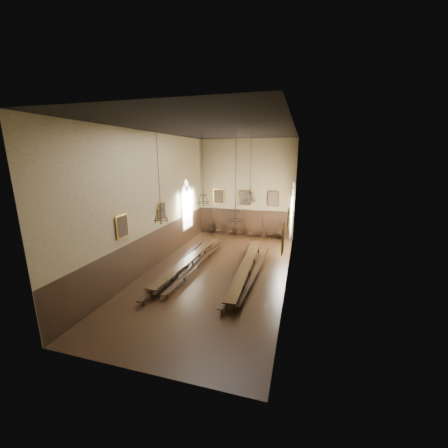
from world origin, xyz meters
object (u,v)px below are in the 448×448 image
at_px(bench_left_outer, 179,264).
at_px(chair_0, 210,231).
at_px(bench_right_outer, 256,272).
at_px(chandelier_front_right, 235,213).
at_px(table_right, 246,270).
at_px(chair_7, 281,236).
at_px(chair_6, 270,236).
at_px(chair_2, 230,233).
at_px(chair_3, 240,234).
at_px(bench_left_inner, 198,265).
at_px(chair_5, 261,235).
at_px(chandelier_back_right, 250,195).
at_px(chair_1, 218,232).
at_px(chandelier_back_left, 203,198).
at_px(chair_4, 249,234).
at_px(chandelier_front_left, 161,213).
at_px(table_left, 190,263).
at_px(bench_right_inner, 237,270).

bearing_deg(bench_left_outer, chair_0, 94.92).
xyz_separation_m(bench_right_outer, chandelier_front_right, (-0.80, -2.42, 4.28)).
height_order(table_right, chandelier_front_right, chandelier_front_right).
relative_size(table_right, chair_7, 9.99).
bearing_deg(chair_6, chair_2, 177.94).
bearing_deg(chair_3, bench_left_inner, -95.32).
distance_m(table_right, chair_2, 9.11).
height_order(chair_7, chandelier_front_right, chandelier_front_right).
distance_m(bench_left_outer, bench_right_outer, 5.22).
distance_m(bench_left_inner, chandelier_front_right, 5.92).
xyz_separation_m(chair_5, chandelier_back_right, (0.10, -6.41, 4.64)).
relative_size(bench_left_outer, chair_1, 10.72).
bearing_deg(chair_7, chandelier_back_right, -119.27).
bearing_deg(chair_0, chandelier_back_right, -41.88).
distance_m(chair_0, chandelier_front_right, 12.78).
xyz_separation_m(chair_7, chandelier_back_left, (-5.26, -6.17, 4.25)).
distance_m(bench_left_outer, chair_4, 9.20).
bearing_deg(chair_3, chandelier_back_right, -70.01).
relative_size(bench_left_outer, chair_4, 11.91).
bearing_deg(chandelier_front_right, chandelier_back_left, 126.92).
xyz_separation_m(chair_0, chandelier_front_left, (1.13, -11.56, 4.17)).
bearing_deg(chair_1, chair_4, -10.71).
bearing_deg(chandelier_back_left, bench_left_outer, -108.82).
relative_size(bench_right_outer, chair_6, 9.49).
height_order(chair_1, chair_6, chair_1).
xyz_separation_m(bench_left_outer, chair_4, (3.19, 8.63, -0.04)).
bearing_deg(chair_4, table_right, -61.79).
xyz_separation_m(table_left, chair_5, (3.60, 8.34, -0.11)).
bearing_deg(chair_1, chair_0, 164.22).
xyz_separation_m(chair_2, chair_4, (1.94, 0.00, -0.03)).
distance_m(bench_right_outer, chair_3, 8.91).
xyz_separation_m(chair_0, chair_5, (5.00, -0.10, -0.04)).
xyz_separation_m(chair_4, chandelier_back_right, (1.17, -6.42, 4.63)).
bearing_deg(chandelier_front_left, chair_0, 95.61).
xyz_separation_m(chair_2, chandelier_back_left, (-0.38, -6.09, 4.24)).
distance_m(chair_3, chandelier_front_right, 11.83).
relative_size(bench_left_outer, bench_right_inner, 1.05).
bearing_deg(chair_7, bench_right_outer, -110.18).
height_order(bench_left_inner, chandelier_back_left, chandelier_back_left).
distance_m(chair_6, chandelier_front_right, 11.60).
distance_m(bench_left_inner, chair_1, 8.34).
xyz_separation_m(chair_1, chair_2, (1.14, -0.01, 0.00)).
height_order(bench_left_inner, chair_7, chair_7).
bearing_deg(chair_4, chandelier_front_right, -64.76).
height_order(bench_right_inner, chair_2, chair_2).
bearing_deg(chandelier_back_right, table_left, -152.43).
height_order(bench_right_outer, chair_5, chair_5).
bearing_deg(bench_right_inner, chair_5, 88.37).
xyz_separation_m(bench_right_inner, chandelier_front_left, (-3.63, -3.04, 4.19)).
bearing_deg(chandelier_front_left, bench_left_inner, 75.50).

